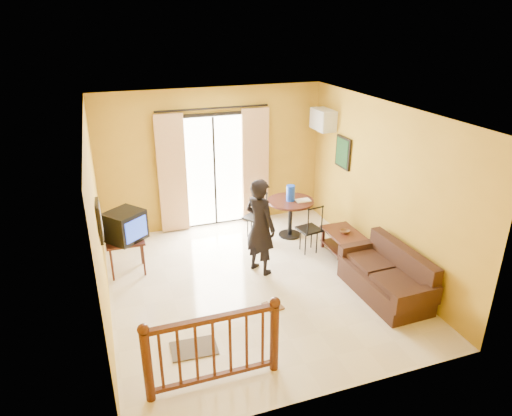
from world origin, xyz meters
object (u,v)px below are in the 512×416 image
object	(u,v)px
standing_person	(260,227)
dining_table	(290,208)
coffee_table	(346,241)
television	(125,226)
sofa	(388,278)

from	to	relation	value
standing_person	dining_table	bearing A→B (deg)	-71.19
dining_table	coffee_table	xyz separation A→B (m)	(0.61, -1.10, -0.30)
television	coffee_table	distance (m)	3.83
sofa	standing_person	distance (m)	2.16
coffee_table	television	bearing A→B (deg)	169.11
coffee_table	standing_person	xyz separation A→B (m)	(-1.62, 0.02, 0.54)
sofa	coffee_table	bearing A→B (deg)	88.63
television	dining_table	size ratio (longest dim) A/B	0.83
television	standing_person	size ratio (longest dim) A/B	0.45
standing_person	television	bearing A→B (deg)	43.74
television	standing_person	xyz separation A→B (m)	(2.10, -0.69, -0.03)
dining_table	standing_person	bearing A→B (deg)	-133.16
dining_table	standing_person	world-z (taller)	standing_person
television	coffee_table	size ratio (longest dim) A/B	0.75
dining_table	standing_person	size ratio (longest dim) A/B	0.54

